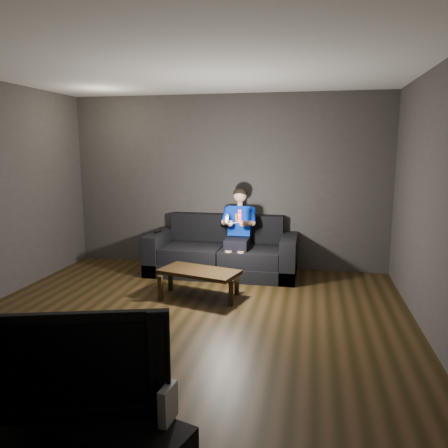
% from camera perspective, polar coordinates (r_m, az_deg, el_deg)
% --- Properties ---
extents(floor, '(5.00, 5.00, 0.00)m').
position_cam_1_polar(floor, '(4.83, -5.56, -13.11)').
color(floor, black).
rests_on(floor, ground).
extents(back_wall, '(5.00, 0.04, 2.70)m').
position_cam_1_polar(back_wall, '(6.89, 0.35, 5.49)').
color(back_wall, '#35312E').
rests_on(back_wall, ground).
extents(front_wall, '(5.00, 0.04, 2.70)m').
position_cam_1_polar(front_wall, '(2.25, -25.13, -4.82)').
color(front_wall, '#35312E').
rests_on(front_wall, ground).
extents(right_wall, '(0.04, 5.00, 2.70)m').
position_cam_1_polar(right_wall, '(4.43, 26.76, 1.92)').
color(right_wall, '#35312E').
rests_on(right_wall, ground).
extents(ceiling, '(5.00, 5.00, 0.02)m').
position_cam_1_polar(ceiling, '(4.52, -6.17, 20.27)').
color(ceiling, silver).
rests_on(ceiling, back_wall).
extents(sofa, '(2.22, 0.96, 0.86)m').
position_cam_1_polar(sofa, '(6.63, -0.19, -4.07)').
color(sofa, black).
rests_on(sofa, floor).
extents(child, '(0.50, 0.62, 1.23)m').
position_cam_1_polar(child, '(6.44, 1.91, -0.18)').
color(child, black).
rests_on(child, sofa).
extents(wii_remote_red, '(0.05, 0.07, 0.18)m').
position_cam_1_polar(wii_remote_red, '(5.92, 2.06, 1.04)').
color(wii_remote_red, red).
rests_on(wii_remote_red, child).
extents(nunchuk_white, '(0.06, 0.08, 0.13)m').
position_cam_1_polar(nunchuk_white, '(5.97, 0.38, 0.72)').
color(nunchuk_white, silver).
rests_on(nunchuk_white, child).
extents(wii_remote_black, '(0.07, 0.16, 0.03)m').
position_cam_1_polar(wii_remote_black, '(6.75, -8.65, -0.98)').
color(wii_remote_black, black).
rests_on(wii_remote_black, sofa).
extents(coffee_table, '(1.08, 0.74, 0.36)m').
position_cam_1_polar(coffee_table, '(5.57, -3.26, -6.50)').
color(coffee_table, black).
rests_on(coffee_table, floor).
extents(media_console, '(1.38, 0.76, 0.48)m').
position_cam_1_polar(media_console, '(2.85, -18.34, -26.04)').
color(media_console, black).
rests_on(media_console, floor).
extents(tv, '(1.03, 0.43, 0.59)m').
position_cam_1_polar(tv, '(2.57, -19.01, -16.30)').
color(tv, black).
rests_on(tv, media_console).
extents(wii_console, '(0.06, 0.16, 0.20)m').
position_cam_1_polar(wii_console, '(2.47, -7.33, -22.27)').
color(wii_console, silver).
rests_on(wii_console, media_console).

